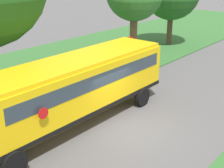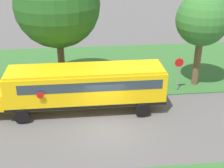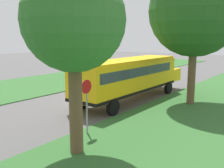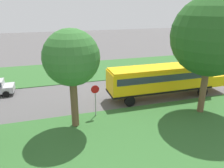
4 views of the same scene
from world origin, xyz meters
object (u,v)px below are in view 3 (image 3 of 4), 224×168
at_px(stop_sign, 87,100).
at_px(school_bus, 131,75).
at_px(oak_tree_roadside_mid, 77,20).
at_px(oak_tree_beside_bus, 195,11).

bearing_deg(stop_sign, school_bus, -73.37).
relative_size(oak_tree_roadside_mid, stop_sign, 2.69).
bearing_deg(stop_sign, oak_tree_beside_bus, -101.46).
distance_m(school_bus, stop_sign, 7.69).
bearing_deg(school_bus, oak_tree_beside_bus, -158.35).
distance_m(oak_tree_roadside_mid, stop_sign, 4.20).
bearing_deg(oak_tree_roadside_mid, school_bus, -69.67).
bearing_deg(oak_tree_beside_bus, oak_tree_roadside_mid, 86.61).
height_order(school_bus, oak_tree_roadside_mid, oak_tree_roadside_mid).
bearing_deg(school_bus, oak_tree_roadside_mid, 110.33).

